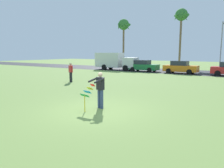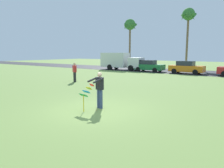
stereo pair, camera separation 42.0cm
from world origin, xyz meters
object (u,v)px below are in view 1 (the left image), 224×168
(streetlight_pole, at_px, (222,43))
(parked_car_orange, at_px, (180,67))
(person_kite_flyer, at_px, (100,89))
(kite_held, at_px, (87,93))
(parked_car_green, at_px, (143,66))
(palm_tree_left_near, at_px, (124,27))
(parked_truck_white_box, at_px, (114,61))
(palm_tree_right_near, at_px, (181,18))
(person_walker_near, at_px, (71,72))

(streetlight_pole, bearing_deg, parked_car_orange, -117.61)
(person_kite_flyer, height_order, parked_car_orange, person_kite_flyer)
(kite_held, height_order, parked_car_orange, parked_car_orange)
(parked_car_green, bearing_deg, palm_tree_left_near, 133.45)
(parked_truck_white_box, xyz_separation_m, parked_car_orange, (10.17, -0.00, -0.64))
(person_kite_flyer, xyz_separation_m, palm_tree_right_near, (-5.04, 30.23, 7.65))
(person_kite_flyer, height_order, parked_truck_white_box, parked_truck_white_box)
(person_kite_flyer, distance_m, kite_held, 0.76)
(palm_tree_left_near, relative_size, person_walker_near, 5.26)
(streetlight_pole, height_order, person_walker_near, streetlight_pole)
(person_walker_near, bearing_deg, parked_car_orange, 66.63)
(palm_tree_right_near, bearing_deg, kite_held, -81.05)
(parked_car_green, relative_size, palm_tree_left_near, 0.47)
(kite_held, relative_size, parked_truck_white_box, 0.18)
(parked_truck_white_box, relative_size, palm_tree_right_near, 0.66)
(kite_held, xyz_separation_m, parked_truck_white_box, (-11.78, 20.26, 0.57))
(parked_truck_white_box, height_order, palm_tree_right_near, palm_tree_right_near)
(kite_held, relative_size, palm_tree_left_near, 0.13)
(streetlight_pole, distance_m, person_walker_near, 23.02)
(palm_tree_left_near, xyz_separation_m, person_walker_near, (8.00, -22.83, -6.70))
(parked_car_green, distance_m, palm_tree_left_near, 14.37)
(kite_held, bearing_deg, parked_car_orange, 94.54)
(person_walker_near, bearing_deg, parked_car_green, 87.11)
(kite_held, xyz_separation_m, parked_car_orange, (-1.61, 20.26, -0.07))
(kite_held, xyz_separation_m, parked_car_green, (-6.82, 20.26, -0.07))
(person_kite_flyer, relative_size, kite_held, 1.41)
(palm_tree_left_near, bearing_deg, kite_held, -62.21)
(parked_car_green, height_order, palm_tree_right_near, palm_tree_right_near)
(person_kite_flyer, height_order, person_walker_near, same)
(palm_tree_right_near, bearing_deg, person_walker_near, -96.17)
(kite_held, xyz_separation_m, palm_tree_left_near, (-15.51, 29.43, 6.79))
(person_kite_flyer, relative_size, palm_tree_right_near, 0.17)
(palm_tree_left_near, distance_m, palm_tree_right_near, 10.78)
(kite_held, distance_m, parked_truck_white_box, 23.44)
(parked_truck_white_box, bearing_deg, parked_car_green, 0.00)
(kite_held, xyz_separation_m, person_walker_near, (-7.51, 6.59, 0.09))
(palm_tree_left_near, height_order, person_walker_near, palm_tree_left_near)
(kite_held, distance_m, parked_car_orange, 20.32)
(kite_held, relative_size, parked_car_orange, 0.29)
(person_kite_flyer, bearing_deg, parked_car_green, 109.69)
(parked_car_orange, relative_size, palm_tree_left_near, 0.46)
(parked_car_orange, distance_m, palm_tree_right_near, 13.66)
(palm_tree_right_near, bearing_deg, person_kite_flyer, -80.53)
(palm_tree_left_near, bearing_deg, person_kite_flyer, -61.35)
(parked_car_orange, xyz_separation_m, streetlight_pole, (3.68, 7.04, 3.22))
(kite_held, bearing_deg, person_walker_near, 138.73)
(palm_tree_left_near, bearing_deg, palm_tree_right_near, 8.24)
(parked_car_green, height_order, parked_car_orange, same)
(streetlight_pole, bearing_deg, person_walker_near, -114.85)
(person_walker_near, bearing_deg, streetlight_pole, 65.15)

